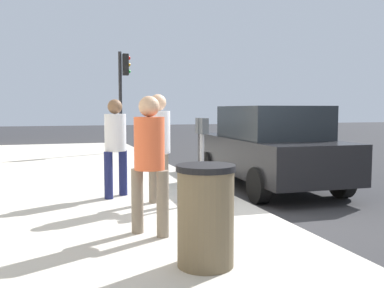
{
  "coord_description": "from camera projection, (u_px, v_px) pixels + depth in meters",
  "views": [
    {
      "loc": [
        -5.97,
        3.04,
        1.7
      ],
      "look_at": [
        1.35,
        0.68,
        1.07
      ],
      "focal_mm": 39.71,
      "sensor_mm": 36.0,
      "label": 1
    }
  ],
  "objects": [
    {
      "name": "sidewalk_slab",
      "position": [
        61.0,
        228.0,
        5.8
      ],
      "size": [
        28.0,
        6.0,
        0.15
      ],
      "primitive_type": "cube",
      "color": "#B7B2A8",
      "rests_on": "ground_plane"
    },
    {
      "name": "parking_officer",
      "position": [
        115.0,
        140.0,
        7.45
      ],
      "size": [
        0.39,
        0.44,
        1.73
      ],
      "rotation": [
        0.0,
        0.0,
        -2.44
      ],
      "color": "#191E4C",
      "rests_on": "sidewalk_slab"
    },
    {
      "name": "ground_plane",
      "position": [
        259.0,
        217.0,
        6.73
      ],
      "size": [
        80.0,
        80.0,
        0.0
      ],
      "primitive_type": "plane",
      "color": "#2B2B2D",
      "rests_on": "ground"
    },
    {
      "name": "trash_bin",
      "position": [
        206.0,
        215.0,
        4.19
      ],
      "size": [
        0.59,
        0.59,
        1.01
      ],
      "color": "brown",
      "rests_on": "sidewalk_slab"
    },
    {
      "name": "parked_sedan_near",
      "position": [
        269.0,
        147.0,
        9.18
      ],
      "size": [
        4.45,
        2.07,
        1.77
      ],
      "color": "black",
      "rests_on": "ground_plane"
    },
    {
      "name": "pedestrian_at_meter",
      "position": [
        158.0,
        140.0,
        6.81
      ],
      "size": [
        0.53,
        0.39,
        1.79
      ],
      "rotation": [
        0.0,
        0.0,
        -1.35
      ],
      "color": "#726656",
      "rests_on": "sidewalk_slab"
    },
    {
      "name": "pedestrian_bystander",
      "position": [
        149.0,
        154.0,
        5.18
      ],
      "size": [
        0.42,
        0.41,
        1.71
      ],
      "rotation": [
        0.0,
        0.0,
        -0.8
      ],
      "color": "#726656",
      "rests_on": "sidewalk_slab"
    },
    {
      "name": "traffic_signal",
      "position": [
        123.0,
        85.0,
        15.22
      ],
      "size": [
        0.24,
        0.44,
        3.6
      ],
      "color": "black",
      "rests_on": "sidewalk_slab"
    },
    {
      "name": "parking_meter",
      "position": [
        202.0,
        142.0,
        7.0
      ],
      "size": [
        0.36,
        0.12,
        1.41
      ],
      "color": "gray",
      "rests_on": "sidewalk_slab"
    }
  ]
}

